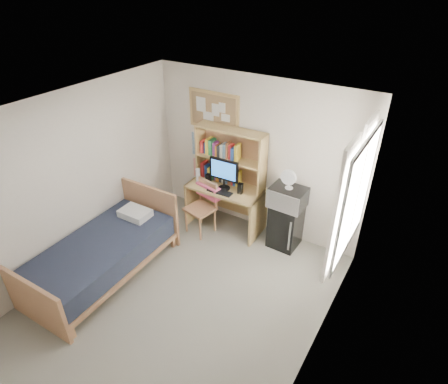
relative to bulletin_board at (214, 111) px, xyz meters
The scene contains 26 objects.
floor 2.95m from the bulletin_board, 69.48° to the right, with size 3.60×4.20×0.02m, color gray.
ceiling 2.33m from the bulletin_board, 69.48° to the right, with size 3.60×4.20×0.02m, color white.
wall_back 1.00m from the bulletin_board, ahead, with size 3.60×0.04×2.60m, color silver.
wall_front 4.30m from the bulletin_board, 79.44° to the right, with size 3.60×0.04×2.60m, color silver.
wall_left 2.40m from the bulletin_board, 116.08° to the right, with size 0.04×4.20×2.60m, color silver.
wall_right 3.37m from the bulletin_board, 38.93° to the right, with size 0.04×4.20×2.60m, color silver.
window_unit 2.70m from the bulletin_board, 19.26° to the right, with size 0.10×1.40×1.70m, color white.
curtain_left 2.83m from the bulletin_board, 27.19° to the right, with size 0.04×0.55×1.70m, color white.
curtain_right 2.57m from the bulletin_board, 10.96° to the right, with size 0.04×0.55×1.70m, color white.
bulletin_board is the anchor object (origin of this frame).
poster_wave 0.74m from the bulletin_board, behind, with size 0.30×0.01×0.42m, color #255C97.
poster_japan 1.18m from the bulletin_board, behind, with size 0.28×0.01×0.36m, color red.
desk 1.62m from the bulletin_board, 36.92° to the right, with size 1.26×0.63×0.79m, color tan.
desk_chair 1.61m from the bulletin_board, 77.98° to the right, with size 0.47×0.47×0.93m, color tan.
mini_fridge 2.16m from the bulletin_board, ahead, with size 0.45×0.45×0.76m, color black.
bed 2.84m from the bulletin_board, 101.59° to the right, with size 1.06×2.13×0.59m, color #1B2030.
hutch 0.79m from the bulletin_board, 21.99° to the right, with size 1.18×0.30×0.96m, color tan.
monitor 1.03m from the bulletin_board, 41.61° to the right, with size 0.51×0.04×0.54m, color black.
keyboard 1.31m from the bulletin_board, 50.27° to the right, with size 0.43×0.14×0.02m, color black.
speaker_left 1.11m from the bulletin_board, 71.79° to the right, with size 0.08×0.08×0.19m, color black.
speaker_right 1.32m from the bulletin_board, 27.01° to the right, with size 0.07×0.07×0.18m, color black.
water_bottle 1.09m from the bulletin_board, 96.63° to the right, with size 0.07×0.07×0.25m, color silver.
hoodie 1.31m from the bulletin_board, 69.07° to the right, with size 0.46×0.14×0.22m, color #FE608D.
microwave 1.82m from the bulletin_board, ahead, with size 0.53×0.40×0.31m, color #BABABF.
desk_fan 1.68m from the bulletin_board, ahead, with size 0.24×0.24×0.29m, color silver.
pillow 2.05m from the bulletin_board, 107.46° to the right, with size 0.46×0.32×0.11m, color silver.
Camera 1 is at (2.43, -2.78, 3.94)m, focal length 30.00 mm.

